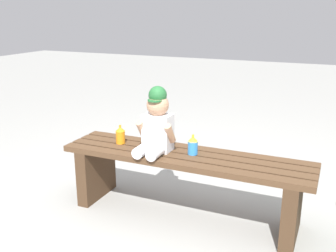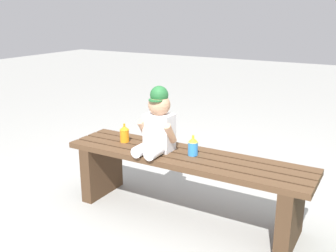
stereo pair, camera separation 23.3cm
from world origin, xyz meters
name	(u,v)px [view 1 (the left image)]	position (x,y,z in m)	size (l,w,h in m)	color
ground_plane	(184,214)	(0.00, 0.00, 0.00)	(16.00, 16.00, 0.00)	#999993
park_bench	(185,174)	(0.00, 0.00, 0.28)	(1.54, 0.36, 0.41)	#513823
child_figure	(157,123)	(-0.18, -0.02, 0.59)	(0.23, 0.27, 0.40)	white
sippy_cup_left	(120,135)	(-0.46, 0.02, 0.47)	(0.06, 0.06, 0.12)	orange
sippy_cup_right	(193,145)	(0.04, 0.02, 0.47)	(0.06, 0.06, 0.12)	#338CE5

